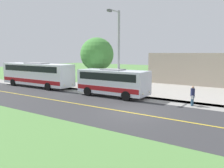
# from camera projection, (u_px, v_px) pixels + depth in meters

# --- Properties ---
(ground_plane) EXTENTS (120.00, 120.00, 0.00)m
(ground_plane) POSITION_uv_depth(u_px,v_px,m) (130.00, 113.00, 16.54)
(ground_plane) COLOR #548442
(road_surface) EXTENTS (8.00, 100.00, 0.01)m
(road_surface) POSITION_uv_depth(u_px,v_px,m) (130.00, 113.00, 16.53)
(road_surface) COLOR #333335
(road_surface) RESTS_ON ground
(sidewalk) EXTENTS (2.40, 100.00, 0.01)m
(sidewalk) POSITION_uv_depth(u_px,v_px,m) (158.00, 100.00, 20.81)
(sidewalk) COLOR gray
(sidewalk) RESTS_ON ground
(parking_lot_surface) EXTENTS (14.00, 36.00, 0.01)m
(parking_lot_surface) POSITION_uv_depth(u_px,v_px,m) (209.00, 92.00, 25.08)
(parking_lot_surface) COLOR #9E9991
(parking_lot_surface) RESTS_ON ground
(road_centre_line) EXTENTS (0.16, 100.00, 0.00)m
(road_centre_line) POSITION_uv_depth(u_px,v_px,m) (130.00, 112.00, 16.53)
(road_centre_line) COLOR gold
(road_centre_line) RESTS_ON ground
(shuttle_bus_front) EXTENTS (2.73, 7.29, 2.74)m
(shuttle_bus_front) POSITION_uv_depth(u_px,v_px,m) (113.00, 81.00, 22.54)
(shuttle_bus_front) COLOR silver
(shuttle_bus_front) RESTS_ON ground
(transit_bus_rear) EXTENTS (2.61, 11.05, 3.07)m
(transit_bus_rear) POSITION_uv_depth(u_px,v_px,m) (37.00, 74.00, 28.83)
(transit_bus_rear) COLOR white
(transit_bus_rear) RESTS_ON ground
(pedestrian_with_bags) EXTENTS (0.72, 0.34, 1.64)m
(pedestrian_with_bags) POSITION_uv_depth(u_px,v_px,m) (193.00, 95.00, 18.63)
(pedestrian_with_bags) COLOR #335972
(pedestrian_with_bags) RESTS_ON ground
(street_light_pole) EXTENTS (1.97, 0.24, 8.32)m
(street_light_pole) POSITION_uv_depth(u_px,v_px,m) (118.00, 50.00, 22.21)
(street_light_pole) COLOR #9E9EA3
(street_light_pole) RESTS_ON ground
(tree_curbside) EXTENTS (3.93, 3.93, 6.09)m
(tree_curbside) POSITION_uv_depth(u_px,v_px,m) (97.00, 54.00, 26.84)
(tree_curbside) COLOR brown
(tree_curbside) RESTS_ON ground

